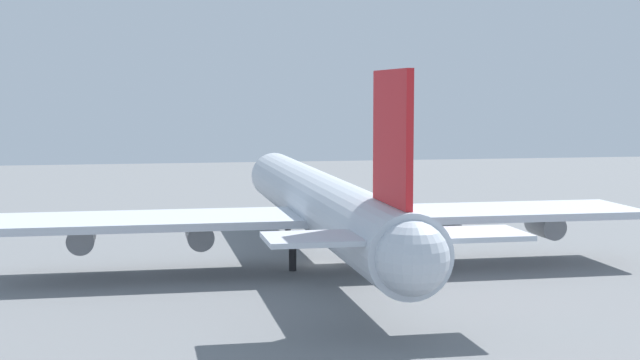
{
  "coord_description": "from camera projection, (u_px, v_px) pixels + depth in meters",
  "views": [
    {
      "loc": [
        -89.49,
        17.36,
        16.65
      ],
      "look_at": [
        0.0,
        0.0,
        8.19
      ],
      "focal_mm": 53.25,
      "sensor_mm": 36.0,
      "label": 1
    }
  ],
  "objects": [
    {
      "name": "safety_cone_nose",
      "position": [
        295.0,
        219.0,
        122.53
      ],
      "size": [
        0.47,
        0.47,
        0.67
      ],
      "primitive_type": "cone",
      "color": "orange",
      "rests_on": "ground_plane"
    },
    {
      "name": "ground_plane",
      "position": [
        320.0,
        264.0,
        92.3
      ],
      "size": [
        270.62,
        270.62,
        0.0
      ],
      "primitive_type": "plane",
      "color": "slate"
    },
    {
      "name": "cargo_airplane",
      "position": [
        321.0,
        205.0,
        91.27
      ],
      "size": [
        67.65,
        60.84,
        18.21
      ],
      "color": "silver",
      "rests_on": "ground_plane"
    }
  ]
}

